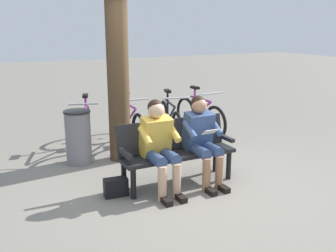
{
  "coord_description": "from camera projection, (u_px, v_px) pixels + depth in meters",
  "views": [
    {
      "loc": [
        2.4,
        4.18,
        2.12
      ],
      "look_at": [
        0.05,
        -0.46,
        0.75
      ],
      "focal_mm": 41.16,
      "sensor_mm": 36.0,
      "label": 1
    }
  ],
  "objects": [
    {
      "name": "bench",
      "position": [
        175.0,
        147.0,
        5.25
      ],
      "size": [
        1.6,
        0.48,
        0.87
      ],
      "rotation": [
        0.0,
        0.0,
        -0.0
      ],
      "color": "black",
      "rests_on": "ground"
    },
    {
      "name": "bicycle_orange",
      "position": [
        200.0,
        116.0,
        7.66
      ],
      "size": [
        0.48,
        1.68,
        0.94
      ],
      "rotation": [
        0.0,
        0.0,
        1.63
      ],
      "color": "black",
      "rests_on": "ground"
    },
    {
      "name": "bicycle_blue",
      "position": [
        129.0,
        124.0,
        7.08
      ],
      "size": [
        0.48,
        1.68,
        0.94
      ],
      "rotation": [
        0.0,
        0.0,
        1.52
      ],
      "color": "black",
      "rests_on": "ground"
    },
    {
      "name": "tree_trunk",
      "position": [
        117.0,
        48.0,
        5.84
      ],
      "size": [
        0.34,
        0.34,
        3.55
      ],
      "primitive_type": "cylinder",
      "color": "#4C3823",
      "rests_on": "ground"
    },
    {
      "name": "litter_bin",
      "position": [
        78.0,
        137.0,
        6.0
      ],
      "size": [
        0.41,
        0.41,
        0.85
      ],
      "color": "slate",
      "rests_on": "ground"
    },
    {
      "name": "bicycle_silver",
      "position": [
        170.0,
        121.0,
        7.24
      ],
      "size": [
        0.55,
        1.65,
        0.94
      ],
      "rotation": [
        0.0,
        0.0,
        1.34
      ],
      "color": "black",
      "rests_on": "ground"
    },
    {
      "name": "ground_plane",
      "position": [
        187.0,
        187.0,
        5.19
      ],
      "size": [
        40.0,
        40.0,
        0.0
      ],
      "primitive_type": "plane",
      "color": "slate"
    },
    {
      "name": "person_reading",
      "position": [
        202.0,
        136.0,
        5.2
      ],
      "size": [
        0.49,
        0.76,
        1.2
      ],
      "rotation": [
        0.0,
        0.0,
        -0.0
      ],
      "color": "#334772",
      "rests_on": "ground"
    },
    {
      "name": "person_companion",
      "position": [
        159.0,
        142.0,
        4.93
      ],
      "size": [
        0.49,
        0.76,
        1.2
      ],
      "rotation": [
        0.0,
        0.0,
        -0.0
      ],
      "color": "gold",
      "rests_on": "ground"
    },
    {
      "name": "bicycle_black",
      "position": [
        86.0,
        129.0,
        6.74
      ],
      "size": [
        0.65,
        1.62,
        0.94
      ],
      "rotation": [
        0.0,
        0.0,
        1.25
      ],
      "color": "black",
      "rests_on": "ground"
    },
    {
      "name": "handbag",
      "position": [
        116.0,
        187.0,
        4.89
      ],
      "size": [
        0.31,
        0.16,
        0.24
      ],
      "primitive_type": "cube",
      "rotation": [
        0.0,
        0.0,
        -0.08
      ],
      "color": "black",
      "rests_on": "ground"
    }
  ]
}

